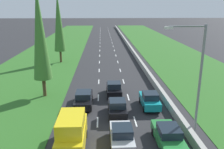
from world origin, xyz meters
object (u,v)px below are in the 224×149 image
silver_hatchback_centre_lane (122,136)px  yellow_van_left_lane (72,133)px  black_sedan_left_lane (84,99)px  poplar_tree_third (59,22)px  teal_hatchback_right_lane (150,100)px  street_light_mast (196,73)px  poplar_tree_second (40,34)px  black_hatchback_centre_lane_fourth (114,89)px  black_hatchback_centre_lane (117,108)px  green_sedan_right_lane (168,136)px

silver_hatchback_centre_lane → yellow_van_left_lane: 3.74m
black_sedan_left_lane → poplar_tree_third: (-5.75, 20.44, 6.59)m
teal_hatchback_right_lane → poplar_tree_third: size_ratio=0.31×
street_light_mast → poplar_tree_second: bearing=147.8°
poplar_tree_third → black_hatchback_centre_lane_fourth: bearing=-62.6°
silver_hatchback_centre_lane → black_hatchback_centre_lane: 5.14m
silver_hatchback_centre_lane → green_sedan_right_lane: size_ratio=0.87×
green_sedan_right_lane → black_sedan_left_lane: (-6.96, 7.76, 0.00)m
black_hatchback_centre_lane_fourth → street_light_mast: size_ratio=0.43×
green_sedan_right_lane → black_hatchback_centre_lane_fourth: 11.20m
street_light_mast → yellow_van_left_lane: bearing=-168.0°
black_hatchback_centre_lane_fourth → poplar_tree_third: 20.88m
green_sedan_right_lane → poplar_tree_second: size_ratio=0.36×
black_hatchback_centre_lane → street_light_mast: size_ratio=0.43×
teal_hatchback_right_lane → poplar_tree_third: bearing=121.0°
black_sedan_left_lane → street_light_mast: street_light_mast is taller
silver_hatchback_centre_lane → yellow_van_left_lane: bearing=-174.8°
black_hatchback_centre_lane → green_sedan_right_lane: bearing=-56.1°
teal_hatchback_right_lane → street_light_mast: (2.47, -5.21, 4.40)m
teal_hatchback_right_lane → street_light_mast: street_light_mast is taller
green_sedan_right_lane → teal_hatchback_right_lane: bearing=90.1°
black_hatchback_centre_lane_fourth → street_light_mast: (6.04, -8.76, 4.40)m
poplar_tree_second → street_light_mast: (14.24, -8.98, -2.08)m
green_sedan_right_lane → teal_hatchback_right_lane: (-0.01, 7.06, 0.02)m
green_sedan_right_lane → street_light_mast: street_light_mast is taller
black_sedan_left_lane → teal_hatchback_right_lane: teal_hatchback_right_lane is taller
yellow_van_left_lane → black_sedan_left_lane: 8.01m
black_hatchback_centre_lane_fourth → black_hatchback_centre_lane: bearing=-89.5°
black_hatchback_centre_lane_fourth → yellow_van_left_lane: bearing=-108.6°
poplar_tree_second → black_hatchback_centre_lane: bearing=-34.1°
green_sedan_right_lane → silver_hatchback_centre_lane: bearing=178.1°
black_hatchback_centre_lane → black_hatchback_centre_lane_fourth: (-0.05, 5.36, 0.00)m
black_hatchback_centre_lane → black_sedan_left_lane: 4.24m
silver_hatchback_centre_lane → poplar_tree_second: 14.99m
black_sedan_left_lane → poplar_tree_second: 8.66m
green_sedan_right_lane → black_sedan_left_lane: size_ratio=1.00×
yellow_van_left_lane → green_sedan_right_lane: bearing=1.7°
green_sedan_right_lane → poplar_tree_third: bearing=114.3°
street_light_mast → green_sedan_right_lane: bearing=-143.1°
silver_hatchback_centre_lane → teal_hatchback_right_lane: same height
yellow_van_left_lane → poplar_tree_second: size_ratio=0.39×
poplar_tree_second → yellow_van_left_lane: bearing=-67.6°
black_hatchback_centre_lane → yellow_van_left_lane: size_ratio=0.80×
poplar_tree_third → green_sedan_right_lane: bearing=-65.7°
green_sedan_right_lane → street_light_mast: (2.46, 1.85, 4.42)m
black_sedan_left_lane → teal_hatchback_right_lane: size_ratio=1.15×
poplar_tree_third → street_light_mast: size_ratio=1.41×
black_hatchback_centre_lane_fourth → poplar_tree_third: poplar_tree_third is taller
teal_hatchback_right_lane → black_hatchback_centre_lane_fourth: (-3.57, 3.55, 0.00)m
silver_hatchback_centre_lane → green_sedan_right_lane: bearing=-1.9°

